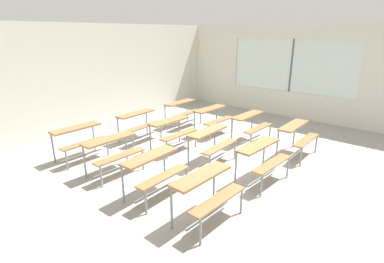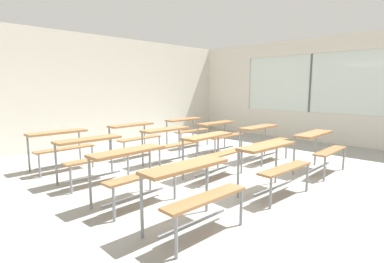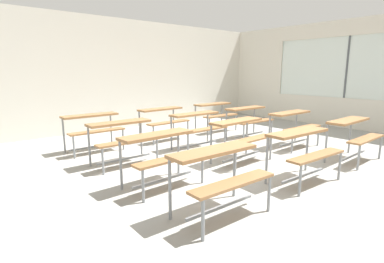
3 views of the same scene
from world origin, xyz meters
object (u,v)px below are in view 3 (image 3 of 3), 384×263
object	(u,v)px
desk_bench_r2c0	(122,133)
desk_bench_r3c1	(163,116)
desk_bench_r2c2	(249,115)
desk_bench_r3c0	(93,124)
desk_bench_r1c1	(241,131)
desk_bench_r1c2	(294,121)
desk_bench_r0c2	(354,130)
desk_bench_r0c1	(304,144)
desk_bench_r0c0	(220,167)
desk_bench_r3c2	(216,110)
desk_bench_r1c0	(161,147)
desk_bench_r2c1	(198,122)

from	to	relation	value
desk_bench_r2c0	desk_bench_r3c1	xyz separation A→B (m)	(1.62, 1.13, 0.00)
desk_bench_r2c2	desk_bench_r3c0	xyz separation A→B (m)	(-3.34, 1.24, 0.00)
desk_bench_r1c1	desk_bench_r1c2	distance (m)	1.69
desk_bench_r0c2	desk_bench_r1c2	world-z (taller)	same
desk_bench_r0c1	desk_bench_r2c0	distance (m)	2.93
desk_bench_r0c2	desk_bench_r0c0	bearing A→B (deg)	178.11
desk_bench_r2c0	desk_bench_r3c2	xyz separation A→B (m)	(3.31, 1.12, 0.00)
desk_bench_r1c0	desk_bench_r2c0	xyz separation A→B (m)	(0.05, 1.27, 0.00)
desk_bench_r0c1	desk_bench_r0c0	bearing A→B (deg)	-178.33
desk_bench_r0c0	desk_bench_r0c2	size ratio (longest dim) A/B	1.00
desk_bench_r0c0	desk_bench_r2c1	size ratio (longest dim) A/B	1.01
desk_bench_r1c2	desk_bench_r2c0	size ratio (longest dim) A/B	1.00
desk_bench_r0c1	desk_bench_r2c0	size ratio (longest dim) A/B	1.02
desk_bench_r0c1	desk_bench_r1c1	size ratio (longest dim) A/B	1.00
desk_bench_r0c1	desk_bench_r3c1	world-z (taller)	same
desk_bench_r2c2	desk_bench_r3c1	world-z (taller)	same
desk_bench_r0c2	desk_bench_r1c1	size ratio (longest dim) A/B	0.99
desk_bench_r3c1	desk_bench_r3c2	world-z (taller)	same
desk_bench_r1c0	desk_bench_r2c0	world-z (taller)	same
desk_bench_r3c0	desk_bench_r1c0	bearing A→B (deg)	-90.24
desk_bench_r1c0	desk_bench_r3c0	distance (m)	2.46
desk_bench_r1c2	desk_bench_r0c2	bearing A→B (deg)	-93.50
desk_bench_r1c2	desk_bench_r3c0	xyz separation A→B (m)	(-3.43, 2.38, 0.00)
desk_bench_r2c2	desk_bench_r3c2	xyz separation A→B (m)	(0.03, 1.17, 0.00)
desk_bench_r2c1	desk_bench_r3c1	world-z (taller)	same
desk_bench_r3c0	desk_bench_r3c2	distance (m)	3.36
desk_bench_r0c2	desk_bench_r2c2	size ratio (longest dim) A/B	1.00
desk_bench_r0c0	desk_bench_r2c0	xyz separation A→B (m)	(0.04, 2.40, 0.00)
desk_bench_r0c0	desk_bench_r2c0	bearing A→B (deg)	90.24
desk_bench_r0c1	desk_bench_r1c1	xyz separation A→B (m)	(0.06, 1.24, 0.00)
desk_bench_r1c1	desk_bench_r2c1	size ratio (longest dim) A/B	1.02
desk_bench_r2c2	desk_bench_r3c2	world-z (taller)	same
desk_bench_r0c2	desk_bench_r2c0	world-z (taller)	same
desk_bench_r3c2	desk_bench_r0c0	bearing A→B (deg)	-133.70
desk_bench_r1c2	desk_bench_r3c1	bearing A→B (deg)	127.52
desk_bench_r1c1	desk_bench_r1c2	world-z (taller)	same
desk_bench_r1c1	desk_bench_r2c1	xyz separation A→B (m)	(0.02, 1.19, 0.00)
desk_bench_r0c1	desk_bench_r3c0	xyz separation A→B (m)	(-1.68, 3.62, 0.00)
desk_bench_r0c1	desk_bench_r2c1	world-z (taller)	same
desk_bench_r1c1	desk_bench_r0c2	bearing A→B (deg)	-40.57
desk_bench_r3c2	desk_bench_r1c1	bearing A→B (deg)	-125.10
desk_bench_r0c1	desk_bench_r2c2	bearing A→B (deg)	58.14
desk_bench_r0c2	desk_bench_r3c2	size ratio (longest dim) A/B	1.01
desk_bench_r2c0	desk_bench_r3c0	distance (m)	1.19
desk_bench_r2c0	desk_bench_r3c0	xyz separation A→B (m)	(-0.05, 1.19, 0.00)
desk_bench_r3c2	desk_bench_r2c1	bearing A→B (deg)	-145.00
desk_bench_r0c0	desk_bench_r2c2	distance (m)	4.08
desk_bench_r3c0	desk_bench_r3c2	size ratio (longest dim) A/B	1.00
desk_bench_r0c0	desk_bench_r0c1	distance (m)	1.67
desk_bench_r2c1	desk_bench_r3c0	world-z (taller)	same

